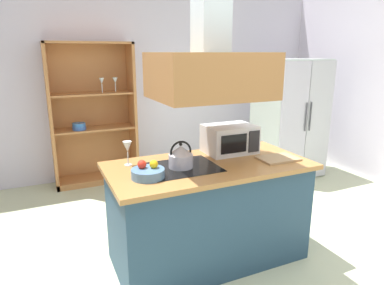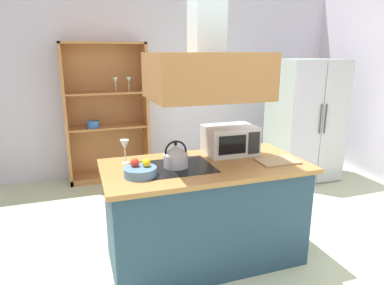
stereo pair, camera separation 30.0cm
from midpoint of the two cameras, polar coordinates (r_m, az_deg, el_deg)
ground_plane at (r=3.08m, az=10.93°, el=-21.58°), size 7.80×7.80×0.00m
wall_back at (r=5.31m, az=-4.64°, el=9.78°), size 6.00×0.12×2.70m
kitchen_island at (r=3.07m, az=5.00°, el=-11.56°), size 1.72×0.86×0.90m
range_hood at (r=2.75m, az=5.63°, el=13.39°), size 0.90×0.70×1.24m
refrigerator at (r=5.26m, az=19.85°, el=3.53°), size 0.90×0.78×1.72m
dish_cabinet at (r=5.03m, az=-12.35°, el=3.60°), size 1.14×0.40×1.95m
kettle at (r=2.78m, az=0.36°, el=-2.34°), size 0.20×0.20×0.22m
cutting_board at (r=3.07m, az=16.80°, el=-3.02°), size 0.35×0.25×0.02m
microwave at (r=3.19m, az=9.05°, el=0.41°), size 0.46×0.35×0.26m
wine_glass_on_counter at (r=2.90m, az=-8.30°, el=-0.62°), size 0.08×0.08×0.21m
fruit_bowl at (r=2.61m, az=-5.39°, el=-4.78°), size 0.25×0.25×0.13m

